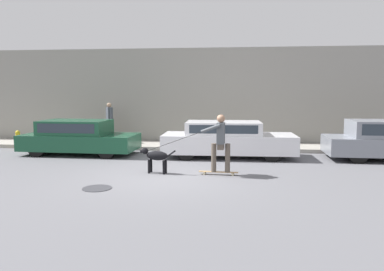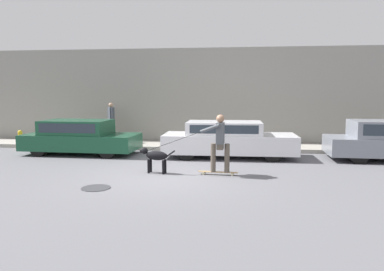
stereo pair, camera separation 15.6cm
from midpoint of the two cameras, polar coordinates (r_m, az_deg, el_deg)
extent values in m
plane|color=slate|center=(10.05, -4.14, -6.32)|extent=(36.00, 36.00, 0.00)
cube|color=gray|center=(16.19, 0.01, 5.92)|extent=(32.00, 0.30, 4.11)
cube|color=#A39E93|center=(15.24, -0.46, -1.60)|extent=(30.00, 1.88, 0.14)
cylinder|color=black|center=(14.41, -11.11, -1.28)|extent=(0.61, 0.22, 0.60)
cylinder|color=black|center=(13.05, -13.22, -2.14)|extent=(0.61, 0.22, 0.60)
cylinder|color=black|center=(15.43, -20.08, -1.04)|extent=(0.61, 0.22, 0.60)
cylinder|color=black|center=(14.16, -22.86, -1.81)|extent=(0.61, 0.22, 0.60)
cube|color=#194C33|center=(14.19, -16.96, -0.92)|extent=(4.15, 1.82, 0.56)
cube|color=#194C33|center=(14.20, -17.63, 1.22)|extent=(2.40, 1.60, 0.51)
cube|color=#28333D|center=(13.51, -19.04, 1.02)|extent=(2.07, 0.07, 0.32)
cylinder|color=black|center=(13.86, 11.06, -1.58)|extent=(0.61, 0.21, 0.61)
cylinder|color=black|center=(12.41, 11.76, -2.54)|extent=(0.61, 0.21, 0.61)
cylinder|color=black|center=(13.85, -0.58, -1.46)|extent=(0.61, 0.21, 0.61)
cylinder|color=black|center=(12.40, -1.26, -2.41)|extent=(0.61, 0.21, 0.61)
cube|color=silver|center=(13.03, 5.26, -1.16)|extent=(4.57, 1.82, 0.62)
cube|color=silver|center=(12.97, 4.48, 1.17)|extent=(2.58, 1.60, 0.44)
cube|color=#28333D|center=(12.19, 4.44, 0.93)|extent=(2.24, 0.06, 0.28)
cylinder|color=black|center=(14.33, 22.10, -1.62)|extent=(0.64, 0.21, 0.64)
cylinder|color=black|center=(12.96, 23.66, -2.51)|extent=(0.64, 0.21, 0.64)
cylinder|color=black|center=(10.51, -6.99, -4.70)|extent=(0.07, 0.07, 0.39)
cylinder|color=black|center=(10.64, -6.67, -4.56)|extent=(0.07, 0.07, 0.39)
cylinder|color=black|center=(10.33, -4.76, -4.87)|extent=(0.07, 0.07, 0.39)
cylinder|color=black|center=(10.46, -4.46, -4.72)|extent=(0.07, 0.07, 0.39)
ellipsoid|color=black|center=(10.43, -5.75, -3.08)|extent=(0.67, 0.38, 0.26)
sphere|color=black|center=(10.56, -7.60, -2.34)|extent=(0.18, 0.18, 0.18)
cylinder|color=black|center=(10.60, -8.00, -2.39)|extent=(0.11, 0.10, 0.08)
cylinder|color=black|center=(10.26, -3.62, -2.77)|extent=(0.26, 0.09, 0.20)
cylinder|color=beige|center=(10.27, 1.42, -5.82)|extent=(0.07, 0.03, 0.07)
cylinder|color=beige|center=(10.42, 1.54, -5.64)|extent=(0.07, 0.03, 0.07)
cylinder|color=beige|center=(10.20, 5.77, -5.95)|extent=(0.07, 0.03, 0.07)
cylinder|color=beige|center=(10.34, 5.82, -5.77)|extent=(0.07, 0.03, 0.07)
cube|color=#A88456|center=(10.29, 3.63, -5.57)|extent=(1.08, 0.18, 0.02)
cylinder|color=brown|center=(10.23, 2.90, -3.37)|extent=(0.14, 0.14, 0.78)
cylinder|color=brown|center=(10.19, 5.01, -3.42)|extent=(0.14, 0.14, 0.78)
cube|color=brown|center=(10.16, 3.96, -1.67)|extent=(0.19, 0.32, 0.16)
cube|color=#4C5156|center=(10.11, 3.98, 0.36)|extent=(0.22, 0.41, 0.57)
sphere|color=#997056|center=(10.08, 4.00, 2.59)|extent=(0.22, 0.22, 0.22)
cylinder|color=#4C5156|center=(10.36, 4.11, 0.33)|extent=(0.09, 0.09, 0.54)
cylinder|color=#4C5156|center=(9.91, 2.42, 1.08)|extent=(0.54, 0.17, 0.27)
cylinder|color=black|center=(10.24, -3.42, -1.00)|extent=(1.61, 0.25, 0.62)
cylinder|color=#28282D|center=(16.31, -12.75, 0.54)|extent=(0.14, 0.14, 0.85)
cylinder|color=#28282D|center=(16.16, -12.62, 0.48)|extent=(0.14, 0.14, 0.85)
cube|color=#424751|center=(16.17, -12.75, 3.11)|extent=(0.39, 0.45, 0.62)
cylinder|color=#424751|center=(16.41, -12.96, 3.21)|extent=(0.09, 0.09, 0.59)
cylinder|color=#424751|center=(15.94, -12.54, 3.13)|extent=(0.09, 0.09, 0.59)
sphere|color=tan|center=(16.16, -12.79, 4.55)|extent=(0.19, 0.19, 0.19)
cube|color=tan|center=(16.44, -12.92, 1.70)|extent=(0.22, 0.27, 0.28)
cylinder|color=#38383D|center=(9.15, -14.74, -7.78)|extent=(0.69, 0.69, 0.01)
cylinder|color=gold|center=(16.35, -25.22, -0.84)|extent=(0.17, 0.17, 0.62)
sphere|color=gold|center=(16.31, -25.28, 0.39)|extent=(0.18, 0.18, 0.18)
camera|label=1|loc=(0.08, -90.40, -0.05)|focal=35.00mm
camera|label=2|loc=(0.08, 89.60, 0.05)|focal=35.00mm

